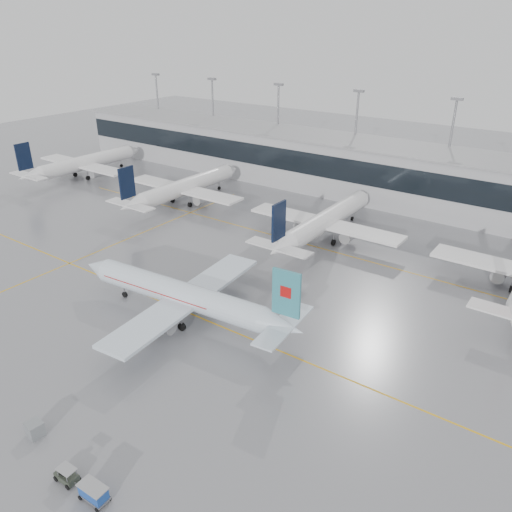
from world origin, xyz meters
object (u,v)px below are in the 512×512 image
Objects in this scene: air_canada_jet at (185,296)px; baggage_tug at (67,476)px; baggage_cart at (93,492)px; gse_unit at (35,429)px.

air_canada_jet reaches higher than baggage_tug.
baggage_cart is 1.74× the size of gse_unit.
air_canada_jet reaches higher than gse_unit.
air_canada_jet is 13.33× the size of baggage_cart.
baggage_tug is at bearing 105.28° from air_canada_jet.
baggage_cart reaches higher than baggage_tug.
baggage_tug is (9.52, -25.85, -3.02)m from air_canada_jet.
baggage_cart is at bearing 0.00° from baggage_tug.
gse_unit is (-10.72, 1.36, -0.18)m from baggage_cart.
air_canada_jet is 24.62m from gse_unit.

